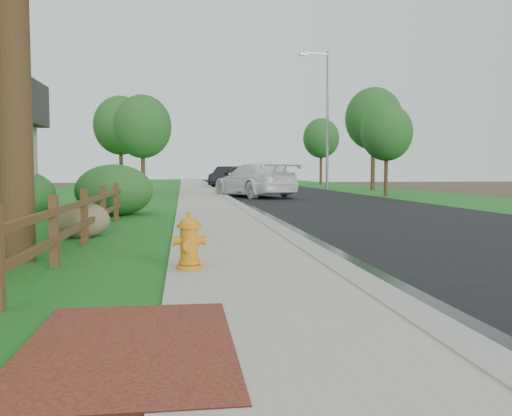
{
  "coord_description": "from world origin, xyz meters",
  "views": [
    {
      "loc": [
        -1.78,
        -5.16,
        1.44
      ],
      "look_at": [
        -0.52,
        4.11,
        0.79
      ],
      "focal_mm": 38.0,
      "sensor_mm": 36.0,
      "label": 1
    }
  ],
  "objects": [
    {
      "name": "ground",
      "position": [
        0.0,
        0.0,
        0.0
      ],
      "size": [
        120.0,
        120.0,
        0.0
      ],
      "primitive_type": "plane",
      "color": "#3E3121"
    },
    {
      "name": "road",
      "position": [
        4.6,
        35.0,
        0.01
      ],
      "size": [
        8.0,
        90.0,
        0.02
      ],
      "primitive_type": "cube",
      "color": "black",
      "rests_on": "ground"
    },
    {
      "name": "curb",
      "position": [
        0.4,
        35.0,
        0.06
      ],
      "size": [
        0.4,
        90.0,
        0.12
      ],
      "primitive_type": "cube",
      "color": "gray",
      "rests_on": "ground"
    },
    {
      "name": "wet_gutter",
      "position": [
        0.75,
        35.0,
        0.02
      ],
      "size": [
        0.5,
        90.0,
        0.0
      ],
      "primitive_type": "cube",
      "color": "black",
      "rests_on": "road"
    },
    {
      "name": "sidewalk",
      "position": [
        -0.9,
        35.0,
        0.05
      ],
      "size": [
        2.2,
        90.0,
        0.1
      ],
      "primitive_type": "cube",
      "color": "#9D9889",
      "rests_on": "ground"
    },
    {
      "name": "grass_strip",
      "position": [
        -2.8,
        35.0,
        0.03
      ],
      "size": [
        1.6,
        90.0,
        0.06
      ],
      "primitive_type": "cube",
      "color": "#195518",
      "rests_on": "ground"
    },
    {
      "name": "lawn_near",
      "position": [
        -8.0,
        35.0,
        0.02
      ],
      "size": [
        9.0,
        90.0,
        0.04
      ],
      "primitive_type": "cube",
      "color": "#195518",
      "rests_on": "ground"
    },
    {
      "name": "verge_far",
      "position": [
        11.5,
        35.0,
        0.02
      ],
      "size": [
        6.0,
        90.0,
        0.04
      ],
      "primitive_type": "cube",
      "color": "#195518",
      "rests_on": "ground"
    },
    {
      "name": "brick_patch",
      "position": [
        -2.2,
        -1.0,
        0.06
      ],
      "size": [
        1.6,
        2.4,
        0.11
      ],
      "primitive_type": "cube",
      "color": "maroon",
      "rests_on": "ground"
    },
    {
      "name": "ranch_fence",
      "position": [
        -3.6,
        6.4,
        0.62
      ],
      "size": [
        0.12,
        16.92,
        1.1
      ],
      "color": "#452B17",
      "rests_on": "ground"
    },
    {
      "name": "fire_hydrant",
      "position": [
        -1.7,
        2.18,
        0.46
      ],
      "size": [
        0.5,
        0.4,
        0.78
      ],
      "color": "orange",
      "rests_on": "sidewalk"
    },
    {
      "name": "white_suv",
      "position": [
        2.0,
        23.45,
        0.91
      ],
      "size": [
        4.4,
        6.58,
        1.77
      ],
      "primitive_type": "imported",
      "rotation": [
        0.0,
        0.0,
        3.49
      ],
      "color": "white",
      "rests_on": "road"
    },
    {
      "name": "dark_car_mid",
      "position": [
        2.34,
        34.56,
        0.91
      ],
      "size": [
        2.22,
        5.28,
        1.78
      ],
      "primitive_type": "imported",
      "rotation": [
        0.0,
        0.0,
        3.12
      ],
      "color": "black",
      "rests_on": "road"
    },
    {
      "name": "dark_car_far",
      "position": [
        2.0,
        40.93,
        0.9
      ],
      "size": [
        3.59,
        5.64,
        1.76
      ],
      "primitive_type": "imported",
      "rotation": [
        0.0,
        0.0,
        -0.35
      ],
      "color": "black",
      "rests_on": "road"
    },
    {
      "name": "streetlight",
      "position": [
        8.51,
        33.46,
        5.67
      ],
      "size": [
        2.31,
        0.57,
        10.02
      ],
      "color": "slate",
      "rests_on": "ground"
    },
    {
      "name": "boulder",
      "position": [
        -3.9,
        6.55,
        0.39
      ],
      "size": [
        1.24,
        0.97,
        0.78
      ],
      "primitive_type": "ellipsoid",
      "rotation": [
        0.0,
        0.0,
        0.08
      ],
      "color": "brown",
      "rests_on": "ground"
    },
    {
      "name": "shrub_c",
      "position": [
        -6.5,
        11.42,
        0.72
      ],
      "size": [
        2.02,
        2.02,
        1.44
      ],
      "primitive_type": "ellipsoid",
      "rotation": [
        0.0,
        0.0,
        -0.01
      ],
      "color": "#214E1B",
      "rests_on": "ground"
    },
    {
      "name": "shrub_d",
      "position": [
        -3.9,
        12.11,
        0.81
      ],
      "size": [
        3.05,
        3.05,
        1.63
      ],
      "primitive_type": "ellipsoid",
      "rotation": [
        0.0,
        0.0,
        -0.34
      ],
      "color": "#214E1B",
      "rests_on": "ground"
    },
    {
      "name": "tree_near_left",
      "position": [
        -3.9,
        24.65,
        3.77
      ],
      "size": [
        3.09,
        3.09,
        5.48
      ],
      "color": "#3B2918",
      "rests_on": "ground"
    },
    {
      "name": "tree_near_right",
      "position": [
        9.0,
        22.64,
        3.43
      ],
      "size": [
        2.75,
        2.75,
        4.96
      ],
      "color": "#3B2918",
      "rests_on": "ground"
    },
    {
      "name": "tree_mid_left",
      "position": [
        -5.88,
        32.18,
        4.42
      ],
      "size": [
        3.58,
        3.58,
        6.4
      ],
      "color": "#3B2918",
      "rests_on": "ground"
    },
    {
      "name": "tree_mid_right",
      "position": [
        11.65,
        32.0,
        5.07
      ],
      "size": [
        4.02,
        4.02,
        7.3
      ],
      "color": "#3B2918",
      "rests_on": "ground"
    },
    {
      "name": "tree_far_right",
      "position": [
        11.65,
        46.69,
        4.56
      ],
      "size": [
        3.53,
        3.53,
        6.52
      ],
      "color": "#3B2918",
      "rests_on": "ground"
    }
  ]
}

